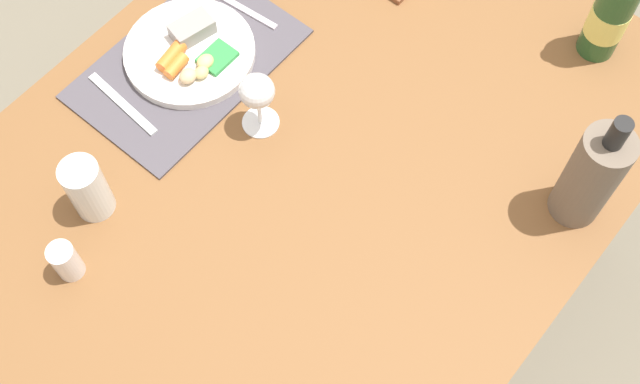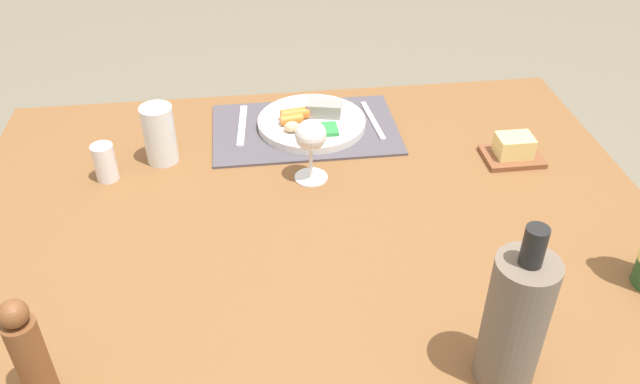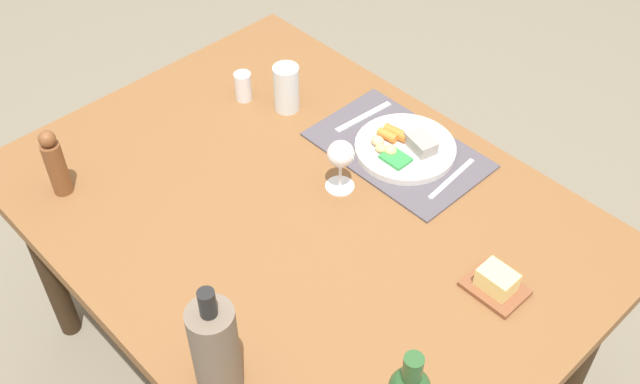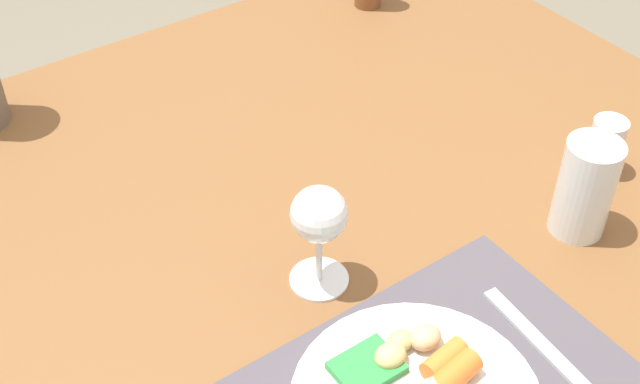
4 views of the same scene
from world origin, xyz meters
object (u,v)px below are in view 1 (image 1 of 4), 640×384
at_px(dining_table, 305,181).
at_px(knife, 123,104).
at_px(fork, 240,7).
at_px(water_tumbler, 89,191).
at_px(cooler_bottle, 591,176).
at_px(salt_shaker, 66,261).
at_px(dinner_plate, 190,51).
at_px(wine_bottle, 614,8).
at_px(wine_glass, 257,93).

distance_m(dining_table, knife, 0.39).
xyz_separation_m(fork, water_tumbler, (0.51, 0.10, 0.05)).
xyz_separation_m(knife, cooler_bottle, (-0.38, 0.79, 0.11)).
bearing_deg(salt_shaker, water_tumbler, -152.42).
relative_size(dinner_plate, cooler_bottle, 0.91).
bearing_deg(water_tumbler, salt_shaker, 27.58).
height_order(wine_bottle, salt_shaker, wine_bottle).
height_order(dinner_plate, wine_glass, wine_glass).
bearing_deg(dining_table, water_tumbler, -37.27).
xyz_separation_m(dining_table, dinner_plate, (-0.04, -0.33, 0.09)).
distance_m(fork, wine_glass, 0.30).
height_order(dining_table, wine_bottle, wine_bottle).
bearing_deg(knife, water_tumbler, 37.42).
height_order(fork, wine_glass, wine_glass).
bearing_deg(dinner_plate, dining_table, 83.12).
bearing_deg(knife, dinner_plate, 177.28).
xyz_separation_m(wine_glass, salt_shaker, (0.44, -0.05, -0.06)).
height_order(dining_table, fork, fork).
distance_m(dining_table, fork, 0.40).
bearing_deg(knife, salt_shaker, 35.47).
bearing_deg(dining_table, cooler_bottle, 119.42).
bearing_deg(fork, knife, -7.64).
bearing_deg(wine_glass, salt_shaker, -7.04).
height_order(dinner_plate, cooler_bottle, cooler_bottle).
xyz_separation_m(wine_bottle, cooler_bottle, (0.34, 0.16, -0.00)).
bearing_deg(water_tumbler, wine_glass, 160.60).
distance_m(wine_glass, water_tumbler, 0.35).
distance_m(fork, water_tumbler, 0.52).
bearing_deg(water_tumbler, dinner_plate, -164.76).
relative_size(wine_glass, salt_shaker, 1.70).
bearing_deg(cooler_bottle, dining_table, -60.58).
height_order(dining_table, wine_glass, wine_glass).
xyz_separation_m(salt_shaker, water_tumbler, (-0.12, -0.06, 0.02)).
height_order(dinner_plate, water_tumbler, water_tumbler).
xyz_separation_m(dining_table, cooler_bottle, (-0.25, 0.44, 0.19)).
distance_m(salt_shaker, water_tumbler, 0.13).
xyz_separation_m(dining_table, fork, (-0.19, -0.34, 0.08)).
relative_size(dining_table, water_tumbler, 10.45).
xyz_separation_m(fork, cooler_bottle, (-0.05, 0.78, 0.11)).
bearing_deg(salt_shaker, fork, -165.33).
relative_size(dining_table, salt_shaker, 16.75).
distance_m(knife, wine_glass, 0.29).
bearing_deg(salt_shaker, wine_glass, 172.96).
height_order(dining_table, dinner_plate, dinner_plate).
distance_m(fork, wine_bottle, 0.74).
distance_m(wine_glass, salt_shaker, 0.45).
relative_size(wine_bottle, cooler_bottle, 1.03).
relative_size(knife, wine_glass, 1.33).
distance_m(knife, cooler_bottle, 0.89).
relative_size(dining_table, knife, 7.42).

